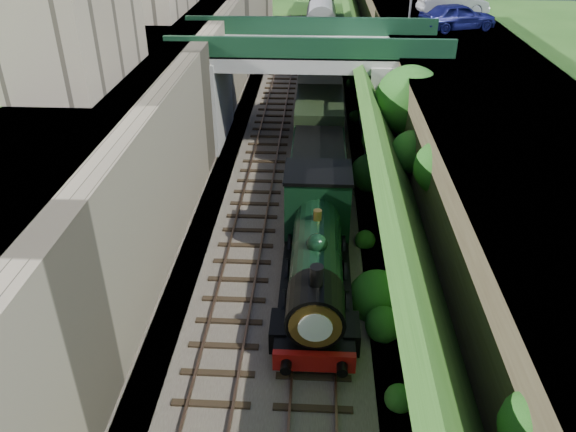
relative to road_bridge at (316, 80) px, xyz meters
The scene contains 17 objects.
trackbed 5.72m from the road_bridge, 103.28° to the right, with size 10.00×90.00×0.20m, color #473F38.
retaining_wall 7.61m from the road_bridge, 148.17° to the right, with size 1.00×90.00×7.00m, color #756B56.
street_plateau_left 10.73m from the road_bridge, 158.09° to the right, with size 6.00×90.00×7.00m, color #262628.
street_plateau_right 9.49m from the road_bridge, 25.06° to the right, with size 8.00×90.00×6.25m, color #262628.
embankment_slope 8.31m from the road_bridge, 60.65° to the right, with size 4.88×90.00×6.56m.
track_left 6.27m from the road_bridge, 126.35° to the right, with size 2.50×90.00×0.20m.
track_right 5.54m from the road_bridge, 86.34° to the right, with size 2.50×90.00×0.20m.
road_bridge is the anchor object (origin of this frame).
building_near 15.27m from the road_bridge, 136.24° to the right, with size 4.00×8.00×4.00m, color gray.
tree 7.54m from the road_bridge, 48.61° to the right, with size 3.60×3.80×6.60m.
car_blue 10.47m from the road_bridge, 25.64° to the left, with size 2.02×5.03×1.71m, color #131553.
car_silver 14.05m from the road_bridge, 44.40° to the left, with size 1.75×5.02×1.65m, color #A5A6AA.
locomotive 15.91m from the road_bridge, 89.07° to the right, with size 3.10×10.23×3.83m.
tender 8.75m from the road_bridge, 88.25° to the right, with size 2.70×6.00×3.05m.
coach_front 4.67m from the road_bridge, 86.52° to the left, with size 2.90×18.00×3.70m.
coach_middle 23.09m from the road_bridge, 89.36° to the left, with size 2.90×18.00×3.70m.
coach_rear 41.85m from the road_bridge, 89.65° to the left, with size 2.90×18.00×3.70m.
Camera 1 is at (1.08, -10.07, 14.18)m, focal length 35.00 mm.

